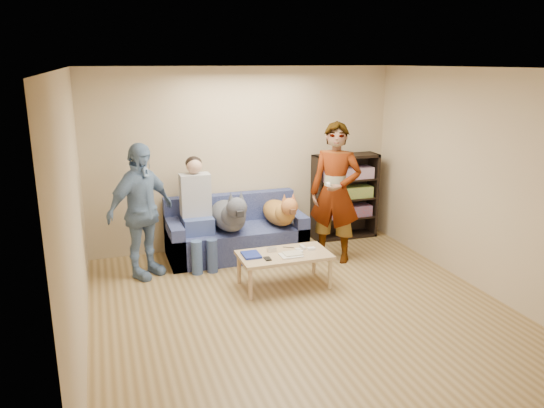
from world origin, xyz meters
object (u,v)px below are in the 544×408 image
object	(u,v)px
camera_silver	(272,249)
sofa	(235,235)
person_standing_right	(335,193)
notebook_blue	(251,255)
coffee_table	(284,257)
person_standing_left	(141,211)
dog_tan	(280,212)
person_seated	(197,207)
bookshelf	(344,195)
dog_gray	(230,215)

from	to	relation	value
camera_silver	sofa	distance (m)	1.16
person_standing_right	notebook_blue	world-z (taller)	person_standing_right
coffee_table	person_standing_right	bearing A→B (deg)	33.80
person_standing_left	camera_silver	bearing A→B (deg)	-63.42
dog_tan	coffee_table	distance (m)	1.15
person_seated	bookshelf	distance (m)	2.38
coffee_table	dog_tan	bearing A→B (deg)	73.20
person_standing_left	notebook_blue	bearing A→B (deg)	-70.98
notebook_blue	sofa	world-z (taller)	sofa
camera_silver	person_seated	size ratio (longest dim) A/B	0.07
notebook_blue	coffee_table	xyz separation A→B (m)	(0.40, -0.05, -0.06)
sofa	dog_tan	size ratio (longest dim) A/B	1.65
person_seated	dog_tan	world-z (taller)	person_seated
camera_silver	dog_gray	distance (m)	1.00
person_standing_right	dog_tan	xyz separation A→B (m)	(-0.63, 0.44, -0.33)
person_seated	dog_tan	size ratio (longest dim) A/B	1.28
bookshelf	coffee_table	bearing A→B (deg)	-135.46
dog_gray	dog_tan	distance (m)	0.74
bookshelf	camera_silver	bearing A→B (deg)	-140.02
dog_gray	camera_silver	bearing A→B (deg)	-72.82
person_standing_right	dog_gray	distance (m)	1.46
camera_silver	sofa	xyz separation A→B (m)	(-0.17, 1.14, -0.16)
sofa	notebook_blue	bearing A→B (deg)	-95.42
person_seated	dog_gray	size ratio (longest dim) A/B	1.16
dog_gray	bookshelf	size ratio (longest dim) A/B	0.97
camera_silver	coffee_table	distance (m)	0.18
person_standing_left	sofa	xyz separation A→B (m)	(1.30, 0.39, -0.58)
person_standing_left	coffee_table	xyz separation A→B (m)	(1.59, -0.87, -0.48)
camera_silver	dog_gray	bearing A→B (deg)	107.18
person_standing_right	person_standing_left	bearing A→B (deg)	-145.98
person_standing_left	dog_tan	bearing A→B (deg)	-30.19
person_standing_right	sofa	xyz separation A→B (m)	(-1.24, 0.62, -0.67)
sofa	person_seated	distance (m)	0.75
dog_tan	sofa	bearing A→B (deg)	163.51
sofa	bookshelf	xyz separation A→B (m)	(1.80, 0.23, 0.40)
camera_silver	coffee_table	xyz separation A→B (m)	(0.12, -0.12, -0.07)
person_standing_left	coffee_table	distance (m)	1.87
sofa	bookshelf	bearing A→B (deg)	7.40
coffee_table	bookshelf	distance (m)	2.15
notebook_blue	dog_gray	world-z (taller)	dog_gray
person_standing_left	coffee_table	bearing A→B (deg)	-65.07
notebook_blue	person_standing_right	bearing A→B (deg)	23.51
bookshelf	dog_tan	bearing A→B (deg)	-160.79
person_standing_right	person_seated	distance (m)	1.87
person_standing_right	dog_gray	bearing A→B (deg)	-157.89
person_standing_right	camera_silver	bearing A→B (deg)	-115.03
person_seated	dog_tan	xyz separation A→B (m)	(1.16, -0.05, -0.15)
sofa	coffee_table	bearing A→B (deg)	-77.20
camera_silver	sofa	size ratio (longest dim) A/B	0.06
notebook_blue	person_seated	size ratio (longest dim) A/B	0.18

